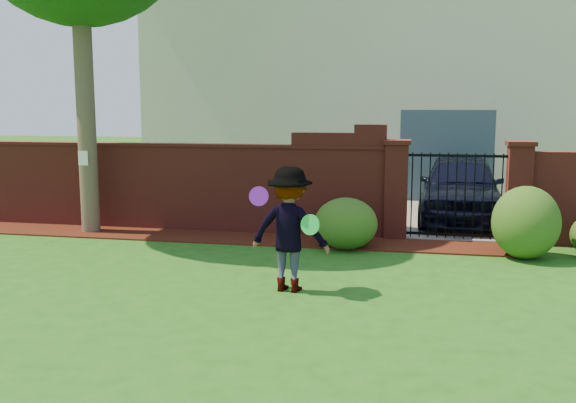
% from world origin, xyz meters
% --- Properties ---
extents(ground, '(80.00, 80.00, 0.01)m').
position_xyz_m(ground, '(0.00, 0.00, -0.01)').
color(ground, '#205615').
rests_on(ground, ground).
extents(mulch_bed, '(11.10, 1.08, 0.03)m').
position_xyz_m(mulch_bed, '(-0.95, 3.34, 0.01)').
color(mulch_bed, '#351209').
rests_on(mulch_bed, ground).
extents(brick_wall, '(8.70, 0.31, 2.16)m').
position_xyz_m(brick_wall, '(-2.01, 4.00, 0.93)').
color(brick_wall, maroon).
rests_on(brick_wall, ground).
extents(pillar_left, '(0.50, 0.50, 1.88)m').
position_xyz_m(pillar_left, '(2.40, 4.00, 0.96)').
color(pillar_left, maroon).
rests_on(pillar_left, ground).
extents(pillar_right, '(0.50, 0.50, 1.88)m').
position_xyz_m(pillar_right, '(4.60, 4.00, 0.96)').
color(pillar_right, maroon).
rests_on(pillar_right, ground).
extents(iron_gate, '(1.78, 0.03, 1.60)m').
position_xyz_m(iron_gate, '(3.50, 4.00, 0.85)').
color(iron_gate, black).
rests_on(iron_gate, ground).
extents(driveway, '(3.20, 8.00, 0.01)m').
position_xyz_m(driveway, '(3.50, 8.00, 0.01)').
color(driveway, gray).
rests_on(driveway, ground).
extents(house, '(12.40, 6.40, 6.30)m').
position_xyz_m(house, '(1.00, 12.00, 3.16)').
color(house, beige).
rests_on(house, ground).
extents(car, '(1.92, 4.37, 1.46)m').
position_xyz_m(car, '(3.71, 6.04, 0.73)').
color(car, black).
rests_on(car, ground).
extents(paper_notice, '(0.20, 0.01, 0.28)m').
position_xyz_m(paper_notice, '(-3.60, 3.21, 1.50)').
color(paper_notice, white).
rests_on(paper_notice, tree).
extents(shrub_left, '(1.12, 1.12, 0.91)m').
position_xyz_m(shrub_left, '(1.58, 2.91, 0.46)').
color(shrub_left, '#205118').
rests_on(shrub_left, ground).
extents(shrub_middle, '(1.10, 1.10, 1.21)m').
position_xyz_m(shrub_middle, '(4.56, 2.80, 0.61)').
color(shrub_middle, '#205118').
rests_on(shrub_middle, ground).
extents(man, '(1.17, 0.77, 1.71)m').
position_xyz_m(man, '(1.10, 0.18, 0.85)').
color(man, gray).
rests_on(man, ground).
extents(frisbee_purple, '(0.27, 0.10, 0.26)m').
position_xyz_m(frisbee_purple, '(0.73, 0.03, 1.32)').
color(frisbee_purple, purple).
rests_on(frisbee_purple, man).
extents(frisbee_green, '(0.28, 0.15, 0.27)m').
position_xyz_m(frisbee_green, '(1.44, -0.07, 0.98)').
color(frisbee_green, '#1BCE46').
rests_on(frisbee_green, man).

